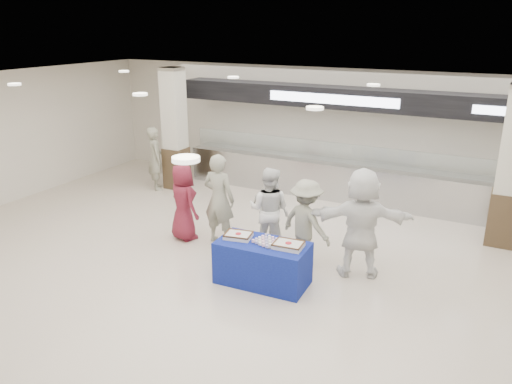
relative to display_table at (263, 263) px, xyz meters
The scene contains 15 objects.
ground 0.79m from the display_table, 131.09° to the right, with size 14.00×14.00×0.00m, color beige.
serving_line 4.95m from the display_table, 95.35° to the left, with size 8.70×0.85×2.80m.
column_left 5.89m from the display_table, 140.51° to the left, with size 0.55×0.55×3.20m.
column_right 5.23m from the display_table, 46.05° to the left, with size 0.55×0.55×3.20m.
display_table is the anchor object (origin of this frame).
sheet_cake_left 0.63m from the display_table, behind, with size 0.51×0.43×0.10m.
sheet_cake_right 0.62m from the display_table, ahead, with size 0.51×0.41×0.10m.
cupcake_tray 0.41m from the display_table, 27.05° to the left, with size 0.47×0.40×0.06m.
civilian_maroon 2.51m from the display_table, 157.65° to the left, with size 0.78×0.51×1.60m, color maroon.
soldier_a 1.98m from the display_table, 144.08° to the left, with size 0.68×0.44×1.85m, color gray.
chef_tall 1.43m from the display_table, 111.56° to the left, with size 0.82×0.64×1.68m, color white.
chef_short 1.64m from the display_table, 112.03° to the left, with size 0.86×0.36×1.46m, color white.
soldier_b 1.16m from the display_table, 69.79° to the left, with size 1.05×0.61×1.63m, color gray.
civilian_white 1.84m from the display_table, 37.70° to the left, with size 1.83×0.58×1.97m, color white.
soldier_bg 5.90m from the display_table, 145.75° to the left, with size 0.62×0.41×1.69m, color gray.
Camera 1 is at (3.90, -6.33, 4.25)m, focal length 35.00 mm.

